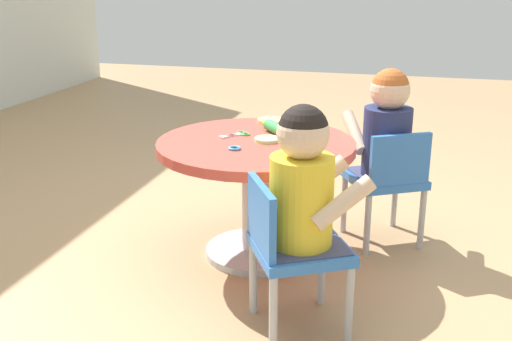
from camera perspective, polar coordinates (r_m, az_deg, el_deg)
name	(u,v)px	position (r m, az deg, el deg)	size (l,w,h in m)	color
ground_plane	(256,254)	(2.72, 0.00, -7.73)	(10.00, 10.00, 0.00)	tan
craft_table	(256,172)	(2.58, 0.00, -0.12)	(0.82, 0.82, 0.51)	silver
child_chair_left	(290,248)	(2.07, 3.21, -7.14)	(0.41, 0.41, 0.54)	#B7B7BC
seated_child_left	(303,182)	(1.99, 4.41, -1.11)	(0.40, 0.43, 0.51)	#3F4772
child_chair_right	(388,179)	(2.77, 12.11, -0.80)	(0.41, 0.41, 0.54)	#B7B7BC
seated_child_right	(387,127)	(2.74, 12.05, 3.94)	(0.43, 0.40, 0.51)	#3F4772
rolling_pin	(276,128)	(2.64, 1.85, 3.95)	(0.19, 0.17, 0.05)	green
craft_scissors	(238,134)	(2.63, -1.67, 3.36)	(0.14, 0.13, 0.01)	silver
playdough_blob_0	(267,140)	(2.53, 1.05, 2.89)	(0.11, 0.11, 0.01)	#B2E58C
playdough_blob_1	(271,121)	(2.86, 1.43, 4.65)	(0.13, 0.13, 0.01)	#F2CC72
cookie_cutter_0	(280,128)	(2.73, 2.26, 3.98)	(0.06, 0.06, 0.01)	#4CB259
cookie_cutter_1	(235,148)	(2.42, -2.00, 2.08)	(0.05, 0.05, 0.01)	#3F99D8
cookie_cutter_2	(306,142)	(2.52, 4.62, 2.69)	(0.05, 0.05, 0.01)	orange
cookie_cutter_3	(299,158)	(2.30, 4.02, 1.18)	(0.06, 0.06, 0.01)	#D83FA5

